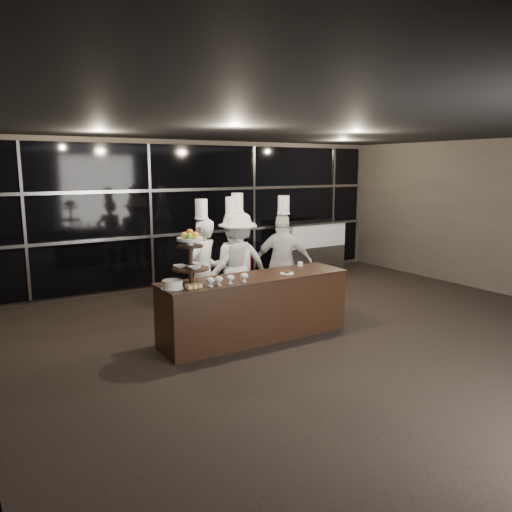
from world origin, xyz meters
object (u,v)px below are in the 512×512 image
display_case (311,246)px  display_stand (190,254)px  buffet_counter (255,307)px  chef_d (283,263)px  layer_cake (172,284)px  chef_a (203,270)px  chef_b (232,266)px  chef_c (238,264)px

display_case → display_stand: bearing=-145.7°
buffet_counter → chef_d: size_ratio=1.42×
chef_d → display_case: bearing=43.0°
display_case → chef_d: (-2.22, -2.07, 0.18)m
layer_cake → display_case: display_case is taller
display_case → chef_a: chef_a is taller
display_stand → chef_b: size_ratio=0.38×
chef_c → chef_d: chef_c is taller
chef_a → buffet_counter: bearing=-72.5°
chef_a → chef_c: 0.67m
layer_cake → display_case: (4.61, 3.00, -0.29)m
chef_a → chef_d: chef_d is taller
buffet_counter → display_stand: 1.33m
chef_c → chef_d: size_ratio=1.03×
chef_a → chef_b: size_ratio=0.99×
buffet_counter → display_stand: bearing=-180.0°
display_stand → chef_d: bearing=22.8°
layer_cake → display_case: bearing=33.1°
display_stand → chef_c: (1.34, 1.09, -0.46)m
display_stand → chef_b: 1.74m
buffet_counter → layer_cake: size_ratio=9.47×
layer_cake → chef_d: (2.39, 0.93, -0.11)m
chef_d → buffet_counter: bearing=-141.4°
layer_cake → chef_c: chef_c is taller
chef_a → chef_b: chef_b is taller
display_case → chef_a: size_ratio=0.76×
chef_a → chef_c: bearing=4.1°
layer_cake → display_case: size_ratio=0.20×
chef_d → display_stand: bearing=-157.2°
display_case → chef_c: (-2.99, -1.86, 0.20)m
layer_cake → chef_d: size_ratio=0.15×
buffet_counter → chef_d: bearing=38.6°
display_case → layer_cake: bearing=-146.9°
chef_a → chef_c: (0.66, 0.05, 0.02)m
layer_cake → chef_b: 1.93m
chef_a → display_case: bearing=27.6°
layer_cake → chef_c: size_ratio=0.15×
layer_cake → chef_b: (1.53, 1.17, -0.12)m
buffet_counter → layer_cake: bearing=-177.8°
layer_cake → chef_a: size_ratio=0.15×
buffet_counter → chef_d: chef_d is taller
chef_a → chef_c: size_ratio=0.96×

